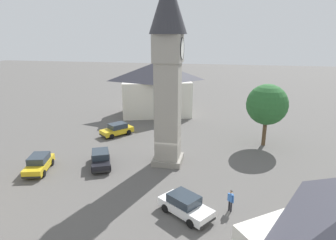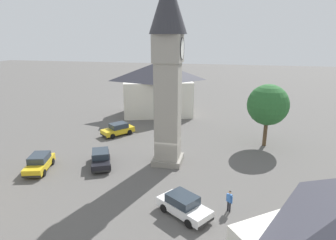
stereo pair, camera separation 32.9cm
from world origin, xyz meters
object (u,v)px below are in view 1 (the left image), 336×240
tree (267,105)px  pedestrian (231,199)px  car_white_side (39,163)px  car_silver_kerb (117,129)px  clock_tower (168,58)px  car_red_corner (101,159)px  car_blue_kerb (185,205)px  building_shop_left (156,88)px

tree → pedestrian: bearing=164.7°
car_white_side → car_silver_kerb: bearing=-18.1°
clock_tower → car_red_corner: 11.71m
tree → car_blue_kerb: bearing=155.2°
car_white_side → tree: size_ratio=0.62×
tree → car_silver_kerb: bearing=90.0°
building_shop_left → pedestrian: bearing=-155.6°
clock_tower → car_blue_kerb: size_ratio=4.11×
pedestrian → car_silver_kerb: bearing=44.5°
clock_tower → tree: clock_tower is taller
car_white_side → pedestrian: (-3.24, -17.68, 0.25)m
building_shop_left → clock_tower: bearing=-163.3°
pedestrian → tree: size_ratio=0.24×
pedestrian → tree: 15.32m
car_blue_kerb → tree: tree is taller
car_red_corner → car_white_side: size_ratio=1.01×
car_silver_kerb → tree: (-0.01, -17.98, 4.08)m
car_silver_kerb → car_red_corner: 9.13m
car_blue_kerb → tree: (15.38, -7.10, 4.08)m
clock_tower → car_silver_kerb: clock_tower is taller
car_blue_kerb → building_shop_left: bearing=17.4°
car_silver_kerb → car_red_corner: size_ratio=0.96×
clock_tower → car_white_side: 15.65m
car_blue_kerb → car_white_side: (4.31, 14.50, 0.00)m
car_red_corner → pedestrian: (-5.33, -12.39, 0.25)m
pedestrian → building_shop_left: bearing=24.4°
car_silver_kerb → tree: bearing=-90.0°
car_silver_kerb → car_white_side: 11.65m
car_red_corner → car_blue_kerb: bearing=-124.8°
clock_tower → pedestrian: clock_tower is taller
car_white_side → pedestrian: 17.98m
car_white_side → tree: 24.61m
clock_tower → car_blue_kerb: 13.18m
car_blue_kerb → clock_tower: bearing=18.9°
clock_tower → car_red_corner: (-2.10, 6.30, -9.64)m
car_red_corner → car_silver_kerb: bearing=10.5°
clock_tower → car_red_corner: size_ratio=4.01×
tree → building_shop_left: bearing=54.7°
building_shop_left → car_blue_kerb: bearing=-162.6°
car_blue_kerb → building_shop_left: building_shop_left is taller
car_silver_kerb → pedestrian: size_ratio=2.52×
car_red_corner → building_shop_left: bearing=-2.8°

